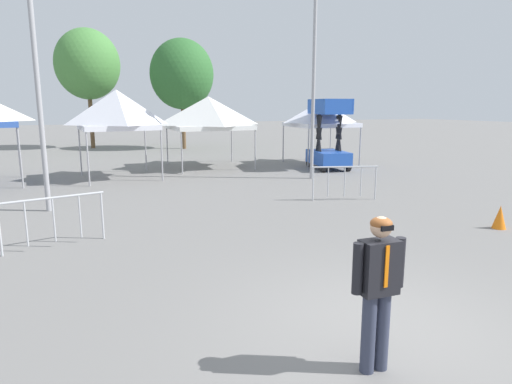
{
  "coord_description": "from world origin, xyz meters",
  "views": [
    {
      "loc": [
        -3.88,
        -4.32,
        2.93
      ],
      "look_at": [
        -0.39,
        3.25,
        1.3
      ],
      "focal_mm": 31.24,
      "sensor_mm": 36.0,
      "label": 1
    }
  ],
  "objects_px": {
    "canopy_tent_behind_right": "(117,110)",
    "scissor_lift": "(328,147)",
    "canopy_tent_behind_center": "(209,113)",
    "canopy_tent_far_left": "(321,114)",
    "light_pole_near_lift": "(314,52)",
    "light_pole_opposite_side": "(32,21)",
    "tree_behind_tents_center": "(87,64)",
    "crowd_barrier_near_person": "(345,176)",
    "person_foreground": "(378,283)",
    "traffic_cone_lot_center": "(500,217)",
    "crowd_barrier_by_lift": "(53,212)",
    "tree_behind_tents_right": "(182,74)"
  },
  "relations": [
    {
      "from": "light_pole_opposite_side",
      "to": "crowd_barrier_near_person",
      "type": "bearing_deg",
      "value": -15.1
    },
    {
      "from": "canopy_tent_behind_center",
      "to": "canopy_tent_far_left",
      "type": "height_order",
      "value": "canopy_tent_behind_center"
    },
    {
      "from": "canopy_tent_behind_right",
      "to": "person_foreground",
      "type": "distance_m",
      "value": 15.09
    },
    {
      "from": "scissor_lift",
      "to": "canopy_tent_far_left",
      "type": "bearing_deg",
      "value": 68.97
    },
    {
      "from": "canopy_tent_far_left",
      "to": "crowd_barrier_by_lift",
      "type": "distance_m",
      "value": 15.44
    },
    {
      "from": "crowd_barrier_by_lift",
      "to": "crowd_barrier_near_person",
      "type": "relative_size",
      "value": 1.03
    },
    {
      "from": "person_foreground",
      "to": "traffic_cone_lot_center",
      "type": "distance_m",
      "value": 7.45
    },
    {
      "from": "person_foreground",
      "to": "tree_behind_tents_right",
      "type": "xyz_separation_m",
      "value": [
        5.17,
        26.12,
        3.9
      ]
    },
    {
      "from": "tree_behind_tents_center",
      "to": "person_foreground",
      "type": "bearing_deg",
      "value": -89.14
    },
    {
      "from": "crowd_barrier_near_person",
      "to": "tree_behind_tents_center",
      "type": "bearing_deg",
      "value": 104.54
    },
    {
      "from": "canopy_tent_behind_right",
      "to": "canopy_tent_behind_center",
      "type": "xyz_separation_m",
      "value": [
        4.35,
        1.61,
        -0.18
      ]
    },
    {
      "from": "scissor_lift",
      "to": "light_pole_opposite_side",
      "type": "distance_m",
      "value": 13.06
    },
    {
      "from": "crowd_barrier_near_person",
      "to": "tree_behind_tents_right",
      "type": "bearing_deg",
      "value": 89.88
    },
    {
      "from": "canopy_tent_behind_right",
      "to": "tree_behind_tents_right",
      "type": "height_order",
      "value": "tree_behind_tents_right"
    },
    {
      "from": "person_foreground",
      "to": "tree_behind_tents_right",
      "type": "bearing_deg",
      "value": 78.81
    },
    {
      "from": "canopy_tent_behind_right",
      "to": "light_pole_opposite_side",
      "type": "relative_size",
      "value": 0.39
    },
    {
      "from": "person_foreground",
      "to": "light_pole_near_lift",
      "type": "bearing_deg",
      "value": 61.27
    },
    {
      "from": "tree_behind_tents_center",
      "to": "traffic_cone_lot_center",
      "type": "xyz_separation_m",
      "value": [
        7.02,
        -25.76,
        -5.32
      ]
    },
    {
      "from": "canopy_tent_behind_center",
      "to": "canopy_tent_far_left",
      "type": "distance_m",
      "value": 5.59
    },
    {
      "from": "light_pole_opposite_side",
      "to": "canopy_tent_behind_right",
      "type": "bearing_deg",
      "value": 61.87
    },
    {
      "from": "canopy_tent_far_left",
      "to": "scissor_lift",
      "type": "xyz_separation_m",
      "value": [
        -0.66,
        -1.71,
        -1.47
      ]
    },
    {
      "from": "canopy_tent_behind_right",
      "to": "light_pole_near_lift",
      "type": "xyz_separation_m",
      "value": [
        7.02,
        -3.28,
        2.18
      ]
    },
    {
      "from": "canopy_tent_far_left",
      "to": "crowd_barrier_by_lift",
      "type": "height_order",
      "value": "canopy_tent_far_left"
    },
    {
      "from": "light_pole_near_lift",
      "to": "traffic_cone_lot_center",
      "type": "bearing_deg",
      "value": -88.85
    },
    {
      "from": "canopy_tent_behind_right",
      "to": "light_pole_near_lift",
      "type": "distance_m",
      "value": 8.05
    },
    {
      "from": "light_pole_near_lift",
      "to": "tree_behind_tents_center",
      "type": "relative_size",
      "value": 1.1
    },
    {
      "from": "person_foreground",
      "to": "light_pole_opposite_side",
      "type": "distance_m",
      "value": 11.25
    },
    {
      "from": "light_pole_near_lift",
      "to": "crowd_barrier_by_lift",
      "type": "bearing_deg",
      "value": -150.76
    },
    {
      "from": "scissor_lift",
      "to": "tree_behind_tents_center",
      "type": "bearing_deg",
      "value": 120.13
    },
    {
      "from": "canopy_tent_far_left",
      "to": "crowd_barrier_near_person",
      "type": "distance_m",
      "value": 8.9
    },
    {
      "from": "canopy_tent_behind_center",
      "to": "light_pole_opposite_side",
      "type": "relative_size",
      "value": 0.41
    },
    {
      "from": "canopy_tent_far_left",
      "to": "tree_behind_tents_right",
      "type": "relative_size",
      "value": 0.43
    },
    {
      "from": "light_pole_opposite_side",
      "to": "tree_behind_tents_center",
      "type": "xyz_separation_m",
      "value": [
        2.85,
        19.2,
        0.51
      ]
    },
    {
      "from": "canopy_tent_behind_right",
      "to": "traffic_cone_lot_center",
      "type": "distance_m",
      "value": 13.85
    },
    {
      "from": "light_pole_opposite_side",
      "to": "crowd_barrier_near_person",
      "type": "relative_size",
      "value": 4.52
    },
    {
      "from": "light_pole_near_lift",
      "to": "canopy_tent_behind_center",
      "type": "bearing_deg",
      "value": 118.72
    },
    {
      "from": "traffic_cone_lot_center",
      "to": "crowd_barrier_near_person",
      "type": "bearing_deg",
      "value": 108.75
    },
    {
      "from": "canopy_tent_behind_center",
      "to": "person_foreground",
      "type": "bearing_deg",
      "value": -102.7
    },
    {
      "from": "canopy_tent_behind_right",
      "to": "scissor_lift",
      "type": "distance_m",
      "value": 9.4
    },
    {
      "from": "scissor_lift",
      "to": "tree_behind_tents_center",
      "type": "relative_size",
      "value": 0.4
    },
    {
      "from": "light_pole_opposite_side",
      "to": "tree_behind_tents_right",
      "type": "height_order",
      "value": "light_pole_opposite_side"
    },
    {
      "from": "canopy_tent_behind_right",
      "to": "tree_behind_tents_center",
      "type": "bearing_deg",
      "value": 89.32
    },
    {
      "from": "light_pole_opposite_side",
      "to": "crowd_barrier_by_lift",
      "type": "xyz_separation_m",
      "value": [
        0.12,
        -3.62,
        -4.34
      ]
    },
    {
      "from": "light_pole_opposite_side",
      "to": "canopy_tent_far_left",
      "type": "bearing_deg",
      "value": 23.53
    },
    {
      "from": "canopy_tent_behind_center",
      "to": "scissor_lift",
      "type": "relative_size",
      "value": 1.17
    },
    {
      "from": "light_pole_near_lift",
      "to": "tree_behind_tents_right",
      "type": "height_order",
      "value": "light_pole_near_lift"
    },
    {
      "from": "canopy_tent_behind_right",
      "to": "crowd_barrier_near_person",
      "type": "xyz_separation_m",
      "value": [
        5.74,
        -7.3,
        -2.0
      ]
    },
    {
      "from": "person_foreground",
      "to": "crowd_barrier_by_lift",
      "type": "xyz_separation_m",
      "value": [
        -3.17,
        6.34,
        -0.28
      ]
    },
    {
      "from": "canopy_tent_far_left",
      "to": "tree_behind_tents_center",
      "type": "bearing_deg",
      "value": 125.01
    },
    {
      "from": "light_pole_opposite_side",
      "to": "tree_behind_tents_center",
      "type": "relative_size",
      "value": 1.14
    }
  ]
}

